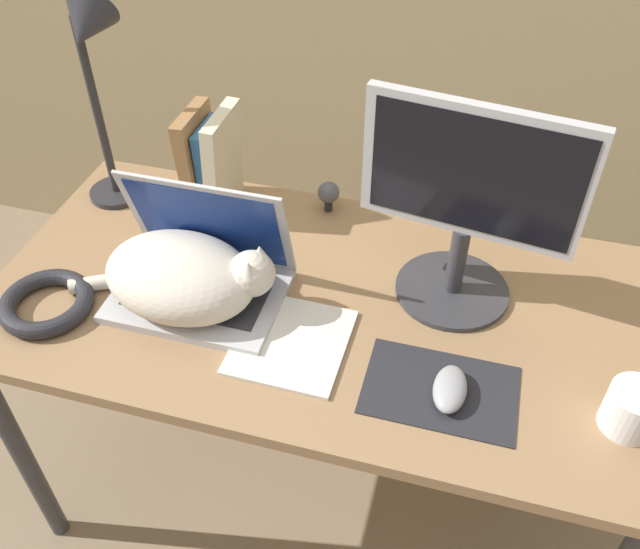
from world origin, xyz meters
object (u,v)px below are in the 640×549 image
Objects in this scene: external_monitor at (468,203)px; notepad at (291,342)px; mug at (634,410)px; cat at (185,276)px; computer_mouse at (450,389)px; laptop at (202,273)px; book_row at (211,162)px; cable_coil at (46,303)px; desk_lamp at (93,67)px; webcam at (329,193)px.

external_monitor is 1.89× the size of notepad.
cat is at bearing 175.03° from mug.
notepad is 1.73× the size of mug.
computer_mouse is 0.31m from mug.
laptop reaches higher than book_row.
external_monitor reaches higher than book_row.
external_monitor is at bearing 38.95° from notepad.
cable_coil reaches higher than notepad.
mug reaches higher than notepad.
external_monitor is 3.98× the size of computer_mouse.
external_monitor reaches higher than cat.
external_monitor is 0.84× the size of desk_lamp.
cat is at bearing -43.49° from desk_lamp.
notepad is at bearing -22.95° from laptop.
external_monitor is (0.50, 0.13, 0.18)m from laptop.
computer_mouse is (0.03, -0.27, -0.21)m from external_monitor.
computer_mouse is at bearing -9.90° from cat.
mug is at bearing -2.19° from notepad.
laptop is at bearing -37.26° from desk_lamp.
laptop is 0.55m from computer_mouse.
external_monitor is at bearing 14.97° from laptop.
laptop is 1.51× the size of notepad.
mug is at bearing -4.97° from cat.
book_row is (-0.09, 0.29, 0.07)m from laptop.
notepad is at bearing -141.05° from external_monitor.
laptop is 0.80× the size of external_monitor.
desk_lamp reaches higher than webcam.
cable_coil is (-0.28, -0.14, -0.03)m from laptop.
cat is 0.57m from external_monitor.
desk_lamp reaches higher than cable_coil.
book_row reaches higher than cat.
computer_mouse is 0.57× the size of cable_coil.
notepad is (0.23, -0.05, -0.07)m from cat.
cable_coil is 0.66m from webcam.
external_monitor is at bearing -32.59° from webcam.
desk_lamp reaches higher than mug.
desk_lamp is 0.50m from cable_coil.
book_row is 0.32m from desk_lamp.
computer_mouse reaches higher than cable_coil.
desk_lamp is (-0.21, -0.06, 0.23)m from book_row.
desk_lamp is 6.69× the size of webcam.
book_row is at bearing 107.33° from laptop.
computer_mouse is 0.21× the size of desk_lamp.
desk_lamp is 3.89× the size of mug.
computer_mouse is 0.81m from cable_coil.
cat is at bearing 170.10° from computer_mouse.
book_row is at bearing 129.10° from notepad.
mug is at bearing -16.98° from desk_lamp.
computer_mouse is 0.31m from notepad.
cable_coil is at bearing -154.24° from laptop.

